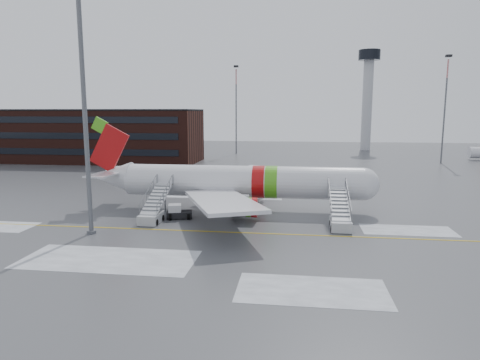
# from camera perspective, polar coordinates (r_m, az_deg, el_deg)

# --- Properties ---
(ground) EXTENTS (260.00, 260.00, 0.00)m
(ground) POSITION_cam_1_polar(r_m,az_deg,el_deg) (43.78, -4.37, -6.49)
(ground) COLOR #494C4F
(ground) RESTS_ON ground
(airliner) EXTENTS (35.03, 32.97, 11.18)m
(airliner) POSITION_cam_1_polar(r_m,az_deg,el_deg) (51.17, -0.76, -0.27)
(airliner) COLOR silver
(airliner) RESTS_ON ground
(airstair_fwd) EXTENTS (2.05, 7.70, 3.48)m
(airstair_fwd) POSITION_cam_1_polar(r_m,az_deg,el_deg) (44.95, 13.17, -4.89)
(airstair_fwd) COLOR #B3B6BB
(airstair_fwd) RESTS_ON ground
(airstair_aft) EXTENTS (2.05, 7.70, 3.48)m
(airstair_aft) POSITION_cam_1_polar(r_m,az_deg,el_deg) (47.22, -11.49, -4.16)
(airstair_aft) COLOR #A9ACB0
(airstair_aft) RESTS_ON ground
(pushback_tug) EXTENTS (3.06, 2.58, 1.59)m
(pushback_tug) POSITION_cam_1_polar(r_m,az_deg,el_deg) (48.11, -8.30, -4.27)
(pushback_tug) COLOR black
(pushback_tug) RESTS_ON ground
(light_mast_near) EXTENTS (1.20, 1.20, 28.02)m
(light_mast_near) POSITION_cam_1_polar(r_m,az_deg,el_deg) (42.99, -20.20, 12.09)
(light_mast_near) COLOR #595B60
(light_mast_near) RESTS_ON ground
(terminal_building) EXTENTS (62.00, 16.11, 12.30)m
(terminal_building) POSITION_cam_1_polar(r_m,az_deg,el_deg) (110.38, -21.78, 5.58)
(terminal_building) COLOR #3F1E16
(terminal_building) RESTS_ON ground
(control_tower) EXTENTS (6.40, 6.40, 30.00)m
(control_tower) POSITION_cam_1_polar(r_m,az_deg,el_deg) (138.07, 16.68, 11.64)
(control_tower) COLOR #B2B5BA
(control_tower) RESTS_ON ground
(light_mast_far_ne) EXTENTS (1.20, 1.20, 24.25)m
(light_mast_far_ne) POSITION_cam_1_polar(r_m,az_deg,el_deg) (108.49, 25.69, 9.32)
(light_mast_far_ne) COLOR #595B60
(light_mast_far_ne) RESTS_ON ground
(light_mast_far_n) EXTENTS (1.20, 1.20, 24.25)m
(light_mast_far_n) POSITION_cam_1_polar(r_m,az_deg,el_deg) (120.44, -0.52, 10.10)
(light_mast_far_n) COLOR #595B60
(light_mast_far_n) RESTS_ON ground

